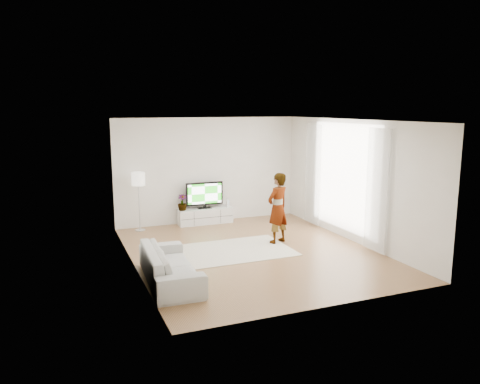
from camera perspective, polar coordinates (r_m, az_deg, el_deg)
name	(u,v)px	position (r m, az deg, el deg)	size (l,w,h in m)	color
floor	(252,252)	(10.12, 1.53, -7.33)	(6.00, 6.00, 0.00)	#AF7E4F
ceiling	(253,120)	(9.65, 1.61, 8.72)	(6.00, 6.00, 0.00)	white
wall_left	(132,196)	(9.10, -13.02, -0.51)	(0.02, 6.00, 2.80)	white
wall_right	(353,181)	(11.02, 13.58, 1.32)	(0.02, 6.00, 2.80)	white
wall_back	(208,170)	(12.57, -3.90, 2.67)	(5.00, 0.02, 2.80)	white
wall_front	(332,219)	(7.20, 11.15, -3.29)	(5.00, 0.02, 2.80)	white
window	(345,177)	(11.24, 12.63, 1.79)	(0.01, 2.60, 2.50)	white
curtain_near	(377,190)	(10.18, 16.37, 0.18)	(0.04, 0.70, 2.60)	white
curtain_far	(313,174)	(12.29, 8.88, 2.17)	(0.04, 0.70, 2.60)	white
media_console	(205,216)	(12.51, -4.27, -2.93)	(1.46, 0.42, 0.41)	white
television	(205,194)	(12.41, -4.35, -0.27)	(1.01, 0.20, 0.70)	black
game_console	(228,203)	(12.64, -1.53, -1.30)	(0.09, 0.17, 0.22)	white
potted_plant	(182,203)	(12.25, -7.06, -1.28)	(0.23, 0.23, 0.42)	#3F7238
rug	(236,250)	(10.22, -0.55, -7.12)	(2.37, 1.70, 0.01)	beige
player	(278,208)	(10.63, 4.62, -1.95)	(0.59, 0.38, 1.61)	#334772
sofa	(170,265)	(8.48, -8.51, -8.79)	(2.12, 0.83, 0.62)	beige
floor_lamp	(138,182)	(11.85, -12.29, 1.25)	(0.33, 0.33, 1.48)	silver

